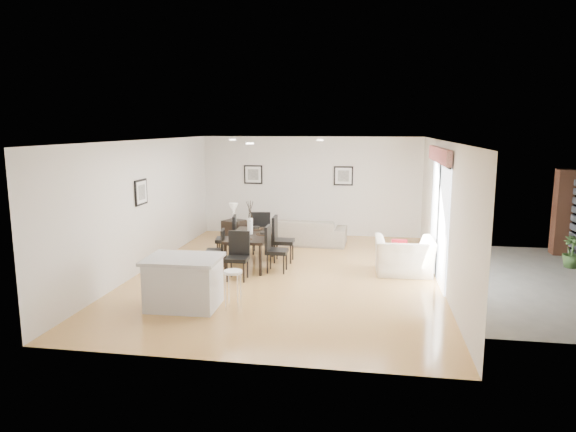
% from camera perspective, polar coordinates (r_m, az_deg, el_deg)
% --- Properties ---
extents(ground, '(8.00, 8.00, 0.00)m').
position_cam_1_polar(ground, '(10.49, -0.14, -6.51)').
color(ground, tan).
rests_on(ground, ground).
extents(wall_back, '(6.00, 0.04, 2.70)m').
position_cam_1_polar(wall_back, '(14.12, 2.51, 3.33)').
color(wall_back, silver).
rests_on(wall_back, ground).
extents(wall_front, '(6.00, 0.04, 2.70)m').
position_cam_1_polar(wall_front, '(6.36, -6.05, -4.87)').
color(wall_front, silver).
rests_on(wall_front, ground).
extents(wall_left, '(0.04, 8.00, 2.70)m').
position_cam_1_polar(wall_left, '(11.08, -15.65, 1.15)').
color(wall_left, silver).
rests_on(wall_left, ground).
extents(wall_right, '(0.04, 8.00, 2.70)m').
position_cam_1_polar(wall_right, '(10.15, 16.81, 0.32)').
color(wall_right, silver).
rests_on(wall_right, ground).
extents(ceiling, '(6.00, 8.00, 0.02)m').
position_cam_1_polar(ceiling, '(10.07, -0.15, 8.40)').
color(ceiling, white).
rests_on(ceiling, wall_back).
extents(sofa, '(2.27, 0.95, 0.66)m').
position_cam_1_polar(sofa, '(13.09, 1.55, -1.72)').
color(sofa, gray).
rests_on(sofa, ground).
extents(armchair, '(1.19, 1.05, 0.75)m').
position_cam_1_polar(armchair, '(10.68, 12.75, -4.38)').
color(armchair, silver).
rests_on(armchair, ground).
extents(courtyard_plant_b, '(0.42, 0.42, 0.68)m').
position_cam_1_polar(courtyard_plant_b, '(12.48, 29.00, -3.51)').
color(courtyard_plant_b, '#395725').
rests_on(courtyard_plant_b, ground).
extents(dining_table, '(0.89, 1.68, 0.69)m').
position_cam_1_polar(dining_table, '(11.06, -4.22, -2.37)').
color(dining_table, black).
rests_on(dining_table, ground).
extents(dining_chair_wnear, '(0.44, 0.44, 0.85)m').
position_cam_1_polar(dining_chair_wnear, '(10.87, -7.72, -3.43)').
color(dining_chair_wnear, black).
rests_on(dining_chair_wnear, ground).
extents(dining_chair_wfar, '(0.52, 0.52, 1.00)m').
position_cam_1_polar(dining_chair_wfar, '(11.62, -6.49, -2.11)').
color(dining_chair_wfar, black).
rests_on(dining_chair_wfar, ground).
extents(dining_chair_enear, '(0.43, 0.43, 0.96)m').
position_cam_1_polar(dining_chair_enear, '(10.57, -1.68, -3.38)').
color(dining_chair_enear, black).
rests_on(dining_chair_enear, ground).
extents(dining_chair_efar, '(0.47, 0.47, 1.02)m').
position_cam_1_polar(dining_chair_efar, '(11.35, -0.92, -2.28)').
color(dining_chair_efar, black).
rests_on(dining_chair_efar, ground).
extents(dining_chair_head, '(0.43, 0.43, 0.94)m').
position_cam_1_polar(dining_chair_head, '(10.12, -5.56, -4.08)').
color(dining_chair_head, black).
rests_on(dining_chair_head, ground).
extents(dining_chair_foot, '(0.52, 0.52, 1.02)m').
position_cam_1_polar(dining_chair_foot, '(12.04, -3.04, -1.59)').
color(dining_chair_foot, black).
rests_on(dining_chair_foot, ground).
extents(vase, '(0.94, 1.43, 0.73)m').
position_cam_1_polar(vase, '(10.99, -4.24, -0.50)').
color(vase, white).
rests_on(vase, dining_table).
extents(coffee_table, '(1.15, 0.94, 0.40)m').
position_cam_1_polar(coffee_table, '(13.93, -4.60, -1.58)').
color(coffee_table, black).
rests_on(coffee_table, ground).
extents(side_table, '(0.62, 0.62, 0.62)m').
position_cam_1_polar(side_table, '(13.13, -6.01, -1.81)').
color(side_table, black).
rests_on(side_table, ground).
extents(table_lamp, '(0.23, 0.23, 0.44)m').
position_cam_1_polar(table_lamp, '(13.02, -6.05, 0.76)').
color(table_lamp, white).
rests_on(table_lamp, side_table).
extents(cushion, '(0.31, 0.10, 0.31)m').
position_cam_1_polar(cushion, '(10.52, 12.25, -3.41)').
color(cushion, '#A6151F').
rests_on(cushion, armchair).
extents(kitchen_island, '(1.24, 0.97, 0.85)m').
position_cam_1_polar(kitchen_island, '(8.72, -11.50, -7.19)').
color(kitchen_island, '#BABABC').
rests_on(kitchen_island, ground).
extents(bar_stool, '(0.30, 0.30, 0.66)m').
position_cam_1_polar(bar_stool, '(8.43, -6.13, -6.66)').
color(bar_stool, white).
rests_on(bar_stool, ground).
extents(framed_print_back_left, '(0.52, 0.04, 0.52)m').
position_cam_1_polar(framed_print_back_left, '(14.33, -3.88, 4.62)').
color(framed_print_back_left, black).
rests_on(framed_print_back_left, wall_back).
extents(framed_print_back_right, '(0.52, 0.04, 0.52)m').
position_cam_1_polar(framed_print_back_right, '(13.98, 6.18, 4.45)').
color(framed_print_back_right, black).
rests_on(framed_print_back_right, wall_back).
extents(framed_print_left_wall, '(0.04, 0.52, 0.52)m').
position_cam_1_polar(framed_print_left_wall, '(10.85, -16.02, 2.56)').
color(framed_print_left_wall, black).
rests_on(framed_print_left_wall, wall_left).
extents(sliding_door, '(0.12, 2.70, 2.57)m').
position_cam_1_polar(sliding_door, '(10.39, 16.44, 2.31)').
color(sliding_door, white).
rests_on(sliding_door, wall_right).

